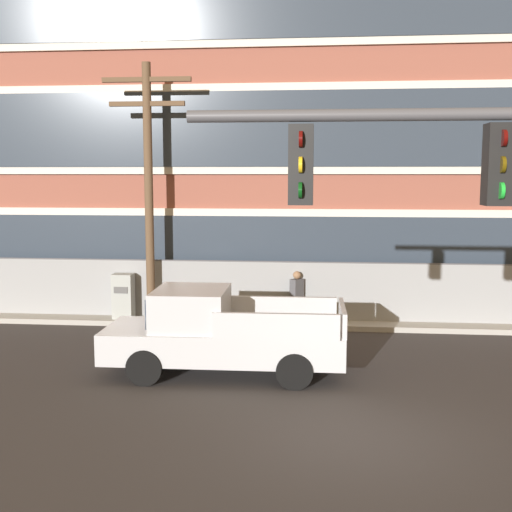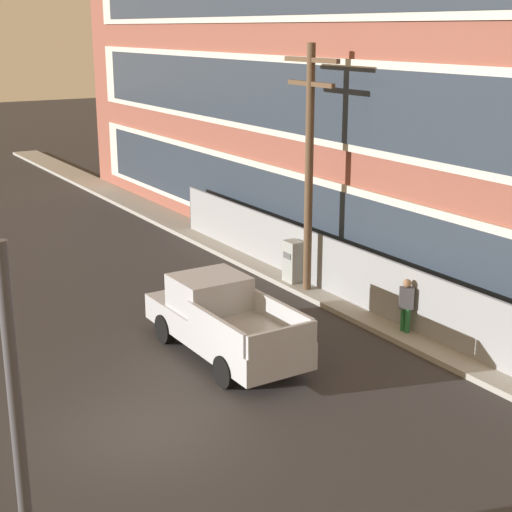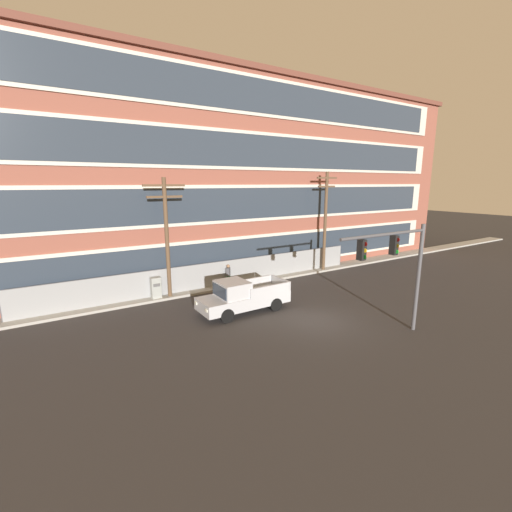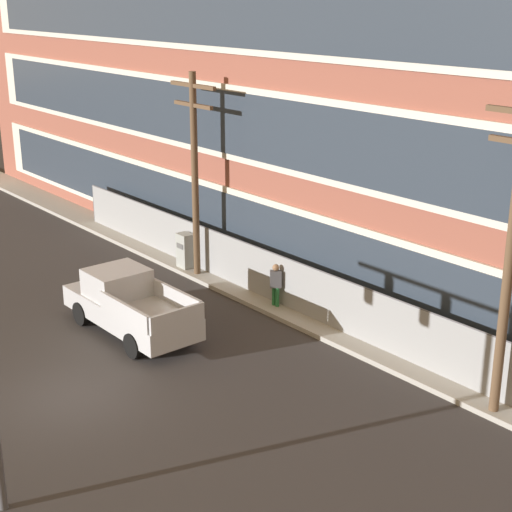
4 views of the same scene
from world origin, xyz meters
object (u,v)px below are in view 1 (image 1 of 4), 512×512
Objects in this scene: pickup_truck_silver at (219,334)px; utility_pole_near_corner at (149,180)px; electrical_cabinet at (123,298)px; pedestrian_near_cabinet at (297,294)px.

pickup_truck_silver is 6.51m from utility_pole_near_corner.
pedestrian_near_cabinet is (5.36, 0.13, 0.20)m from electrical_cabinet.
pickup_truck_silver is at bearing -108.27° from pedestrian_near_cabinet.
pickup_truck_silver reaches higher than electrical_cabinet.
electrical_cabinet is at bearing 128.04° from pickup_truck_silver.
pickup_truck_silver is 6.07m from electrical_cabinet.
utility_pole_near_corner is 5.64m from pedestrian_near_cabinet.
utility_pole_near_corner is 3.75m from electrical_cabinet.
electrical_cabinet is 5.37m from pedestrian_near_cabinet.
electrical_cabinet is at bearing -178.64° from pedestrian_near_cabinet.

